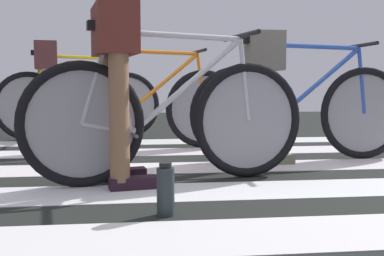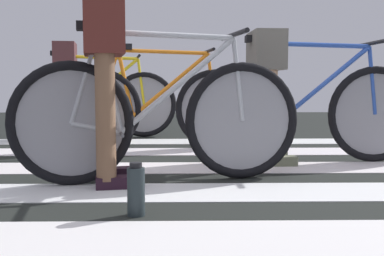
% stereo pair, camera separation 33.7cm
% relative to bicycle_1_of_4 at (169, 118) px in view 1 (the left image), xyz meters
% --- Properties ---
extents(ground, '(18.00, 14.00, 0.02)m').
position_rel_bicycle_1_of_4_xyz_m(ground, '(0.12, 0.05, -0.40)').
color(ground, black).
extents(crosswalk_markings, '(5.46, 4.23, 0.00)m').
position_rel_bicycle_1_of_4_xyz_m(crosswalk_markings, '(0.13, 0.09, -0.38)').
color(crosswalk_markings, silver).
rests_on(crosswalk_markings, ground).
extents(bicycle_1_of_4, '(1.72, 0.55, 0.93)m').
position_rel_bicycle_1_of_4_xyz_m(bicycle_1_of_4, '(0.00, 0.00, 0.00)').
color(bicycle_1_of_4, black).
rests_on(bicycle_1_of_4, ground).
extents(cyclist_1_of_4, '(0.38, 0.45, 1.03)m').
position_rel_bicycle_1_of_4_xyz_m(cyclist_1_of_4, '(-0.31, -0.06, 0.28)').
color(cyclist_1_of_4, brown).
rests_on(cyclist_1_of_4, ground).
extents(bicycle_2_of_4, '(1.74, 0.52, 0.93)m').
position_rel_bicycle_1_of_4_xyz_m(bicycle_2_of_4, '(1.06, 0.68, 0.00)').
color(bicycle_2_of_4, black).
rests_on(bicycle_2_of_4, ground).
extents(cyclist_2_of_4, '(0.33, 0.42, 0.96)m').
position_rel_bicycle_1_of_4_xyz_m(cyclist_2_of_4, '(0.75, 0.67, 0.24)').
color(cyclist_2_of_4, tan).
rests_on(cyclist_2_of_4, ground).
extents(bicycle_3_of_4, '(1.73, 0.52, 0.93)m').
position_rel_bicycle_1_of_4_xyz_m(bicycle_3_of_4, '(-0.08, 1.44, 0.00)').
color(bicycle_3_of_4, black).
rests_on(bicycle_3_of_4, ground).
extents(bicycle_4_of_4, '(1.73, 0.53, 0.93)m').
position_rel_bicycle_1_of_4_xyz_m(bicycle_4_of_4, '(-0.80, 2.35, 0.00)').
color(bicycle_4_of_4, black).
rests_on(bicycle_4_of_4, ground).
extents(cyclist_4_of_4, '(0.36, 0.44, 1.02)m').
position_rel_bicycle_1_of_4_xyz_m(cyclist_4_of_4, '(-1.11, 2.31, 0.28)').
color(cyclist_4_of_4, tan).
rests_on(cyclist_4_of_4, ground).
extents(water_bottle, '(0.08, 0.08, 0.24)m').
position_rel_bicycle_1_of_4_xyz_m(water_bottle, '(-0.07, -0.73, -0.27)').
color(water_bottle, '#222B2E').
rests_on(water_bottle, ground).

